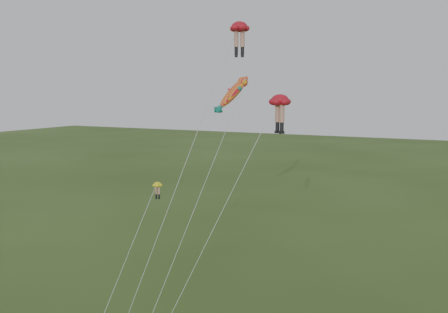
% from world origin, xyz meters
% --- Properties ---
extents(legs_kite_red_high, '(5.01, 10.93, 20.85)m').
position_xyz_m(legs_kite_red_high, '(1.81, 7.61, 19.98)').
color(legs_kite_red_high, '#B0121F').
rests_on(legs_kite_red_high, ground).
extents(legs_kite_red_mid, '(6.67, 7.56, 15.59)m').
position_xyz_m(legs_kite_red_mid, '(6.22, 4.43, 14.81)').
color(legs_kite_red_mid, '#B0121F').
rests_on(legs_kite_red_mid, ground).
extents(legs_kite_yellow, '(0.89, 8.09, 9.05)m').
position_xyz_m(legs_kite_yellow, '(-3.33, 3.82, 8.00)').
color(legs_kite_yellow, yellow).
rests_on(legs_kite_yellow, ground).
extents(fish_kite, '(2.66, 13.12, 17.29)m').
position_xyz_m(fish_kite, '(0.03, 10.61, 15.65)').
color(fish_kite, orange).
rests_on(fish_kite, ground).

